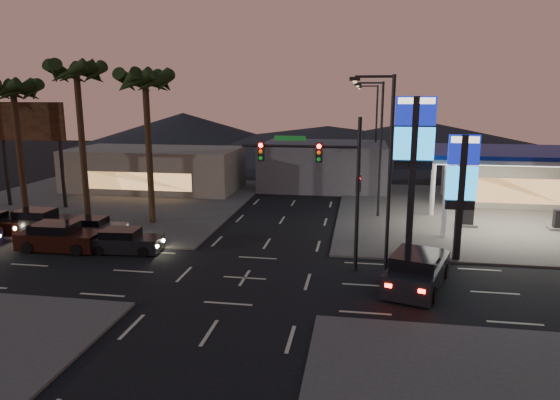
% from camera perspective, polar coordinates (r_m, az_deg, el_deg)
% --- Properties ---
extents(ground, '(140.00, 140.00, 0.00)m').
position_cam_1_polar(ground, '(25.55, -4.07, -8.88)').
color(ground, black).
rests_on(ground, ground).
extents(corner_lot_ne, '(24.00, 24.00, 0.12)m').
position_cam_1_polar(corner_lot_ne, '(41.56, 23.53, -1.59)').
color(corner_lot_ne, '#47443F').
rests_on(corner_lot_ne, ground).
extents(corner_lot_nw, '(24.00, 24.00, 0.12)m').
position_cam_1_polar(corner_lot_nw, '(45.68, -19.16, -0.10)').
color(corner_lot_nw, '#47443F').
rests_on(corner_lot_nw, ground).
extents(gas_station, '(12.20, 8.20, 5.47)m').
position_cam_1_polar(gas_station, '(36.93, 25.66, 4.57)').
color(gas_station, silver).
rests_on(gas_station, ground).
extents(convenience_store, '(10.00, 6.00, 4.00)m').
position_cam_1_polar(convenience_store, '(46.46, 24.66, 2.10)').
color(convenience_store, '#726B5B').
rests_on(convenience_store, ground).
extents(pylon_sign_tall, '(2.20, 0.35, 9.00)m').
position_cam_1_polar(pylon_sign_tall, '(28.98, 15.06, 6.24)').
color(pylon_sign_tall, black).
rests_on(pylon_sign_tall, ground).
extents(pylon_sign_short, '(1.60, 0.35, 7.00)m').
position_cam_1_polar(pylon_sign_short, '(28.58, 20.06, 2.33)').
color(pylon_sign_short, black).
rests_on(pylon_sign_short, ground).
extents(traffic_signal_mast, '(6.10, 0.39, 8.00)m').
position_cam_1_polar(traffic_signal_mast, '(25.56, 5.03, 3.25)').
color(traffic_signal_mast, black).
rests_on(traffic_signal_mast, ground).
extents(pedestal_signal, '(0.32, 0.39, 4.30)m').
position_cam_1_polar(pedestal_signal, '(30.82, 8.90, 0.29)').
color(pedestal_signal, black).
rests_on(pedestal_signal, ground).
extents(streetlight_near, '(2.14, 0.25, 10.00)m').
position_cam_1_polar(streetlight_near, '(24.48, 12.00, 3.80)').
color(streetlight_near, black).
rests_on(streetlight_near, ground).
extents(streetlight_mid, '(2.14, 0.25, 10.00)m').
position_cam_1_polar(streetlight_mid, '(37.38, 11.14, 6.57)').
color(streetlight_mid, black).
rests_on(streetlight_mid, ground).
extents(streetlight_far, '(2.14, 0.25, 10.00)m').
position_cam_1_polar(streetlight_far, '(51.34, 10.70, 8.00)').
color(streetlight_far, black).
rests_on(streetlight_far, ground).
extents(palm_a, '(4.41, 4.41, 10.86)m').
position_cam_1_polar(palm_a, '(35.83, -15.12, 12.11)').
color(palm_a, black).
rests_on(palm_a, ground).
extents(palm_b, '(4.41, 4.41, 11.46)m').
position_cam_1_polar(palm_b, '(38.16, -22.19, 12.44)').
color(palm_b, black).
rests_on(palm_b, ground).
extents(palm_c, '(4.41, 4.41, 10.26)m').
position_cam_1_polar(palm_c, '(40.94, -28.15, 10.30)').
color(palm_c, black).
rests_on(palm_c, ground).
extents(billboard, '(6.00, 0.30, 8.50)m').
position_cam_1_polar(billboard, '(44.73, -26.67, 7.18)').
color(billboard, black).
rests_on(billboard, ground).
extents(building_far_west, '(16.00, 8.00, 4.00)m').
position_cam_1_polar(building_far_west, '(49.79, -14.03, 3.43)').
color(building_far_west, '#726B5B').
rests_on(building_far_west, ground).
extents(building_far_mid, '(12.00, 9.00, 4.40)m').
position_cam_1_polar(building_far_mid, '(49.82, 5.06, 3.97)').
color(building_far_mid, '#4C4C51').
rests_on(building_far_mid, ground).
extents(hill_left, '(40.00, 40.00, 6.00)m').
position_cam_1_polar(hill_left, '(88.88, -10.98, 7.82)').
color(hill_left, black).
rests_on(hill_left, ground).
extents(hill_right, '(50.00, 50.00, 5.00)m').
position_cam_1_polar(hill_right, '(84.00, 15.81, 7.02)').
color(hill_right, black).
rests_on(hill_right, ground).
extents(hill_center, '(60.00, 60.00, 4.00)m').
position_cam_1_polar(hill_center, '(83.70, 5.46, 7.05)').
color(hill_center, black).
rests_on(hill_center, ground).
extents(car_lane_a_front, '(4.34, 2.06, 1.38)m').
position_cam_1_polar(car_lane_a_front, '(30.71, -17.32, -4.55)').
color(car_lane_a_front, black).
rests_on(car_lane_a_front, ground).
extents(car_lane_a_mid, '(5.01, 2.19, 1.62)m').
position_cam_1_polar(car_lane_a_mid, '(32.51, -23.88, -3.94)').
color(car_lane_a_mid, black).
rests_on(car_lane_a_mid, ground).
extents(car_lane_b_front, '(4.18, 1.87, 1.34)m').
position_cam_1_polar(car_lane_b_front, '(34.34, -20.57, -3.08)').
color(car_lane_b_front, slate).
rests_on(car_lane_b_front, ground).
extents(car_lane_b_mid, '(4.83, 2.16, 1.55)m').
position_cam_1_polar(car_lane_b_mid, '(37.14, -25.80, -2.26)').
color(car_lane_b_mid, black).
rests_on(car_lane_b_mid, ground).
extents(suv_station, '(3.71, 5.71, 1.77)m').
position_cam_1_polar(suv_station, '(24.99, 15.40, -7.78)').
color(suv_station, black).
rests_on(suv_station, ground).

